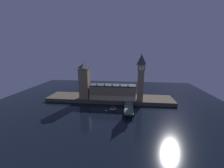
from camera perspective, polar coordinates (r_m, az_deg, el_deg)
ground_plane at (r=212.81m, az=-2.39°, el=-10.28°), size 400.00×400.00×0.00m
embankment at (r=247.61m, az=-1.02°, el=-6.03°), size 220.00×42.00×6.25m
parliament_hall at (r=233.98m, az=0.31°, el=-3.25°), size 76.42×20.08×29.33m
clock_tower at (r=223.08m, az=11.87°, el=3.20°), size 11.37×11.48×77.07m
victoria_tower at (r=238.55m, az=-11.40°, el=1.20°), size 16.05×16.05×65.55m
bridge at (r=204.39m, az=6.98°, el=-10.12°), size 12.63×46.00×6.38m
car_northbound_lead at (r=208.01m, az=6.22°, el=-8.82°), size 2.10×4.49×1.41m
car_northbound_trail at (r=191.10m, az=6.18°, el=-10.91°), size 1.99×4.26×1.31m
pedestrian_far_rail at (r=216.51m, az=5.49°, el=-7.84°), size 0.38×0.38×1.66m
street_lamp_near at (r=188.20m, az=5.23°, el=-9.97°), size 1.34×0.60×7.31m
street_lamp_far at (r=215.77m, az=5.40°, el=-7.03°), size 1.34×0.60×6.33m
boat_upstream at (r=208.54m, az=0.52°, el=-10.28°), size 11.33×7.47×4.57m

